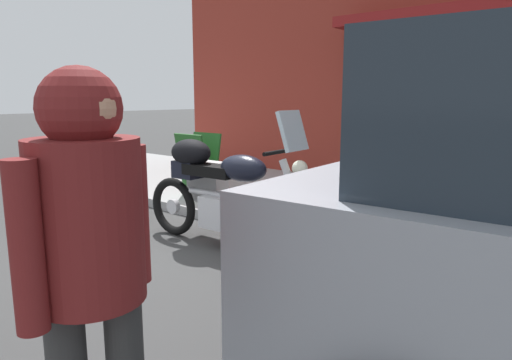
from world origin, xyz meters
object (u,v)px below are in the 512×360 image
(sandwich_board_sign, at_px, (198,164))
(pedestrian_walking, at_px, (89,243))
(parked_bicycle, at_px, (113,183))
(touring_motorcycle, at_px, (220,188))

(sandwich_board_sign, bearing_deg, pedestrian_walking, -46.99)
(parked_bicycle, bearing_deg, touring_motorcycle, -3.25)
(touring_motorcycle, height_order, pedestrian_walking, pedestrian_walking)
(touring_motorcycle, xyz_separation_m, sandwich_board_sign, (-1.59, 1.17, -0.04))
(sandwich_board_sign, bearing_deg, parked_bicycle, -117.33)
(touring_motorcycle, bearing_deg, pedestrian_walking, -53.91)
(touring_motorcycle, xyz_separation_m, pedestrian_walking, (1.78, -2.45, 0.41))
(touring_motorcycle, height_order, parked_bicycle, touring_motorcycle)
(parked_bicycle, bearing_deg, sandwich_board_sign, 62.67)
(parked_bicycle, height_order, pedestrian_walking, pedestrian_walking)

